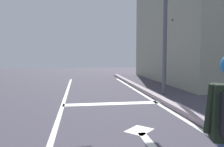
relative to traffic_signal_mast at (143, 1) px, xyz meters
The scene contains 8 objects.
lane_line_center 6.07m from the traffic_signal_mast, 129.28° to the right, with size 0.12×20.00×0.01m, color silver.
lane_line_curbside 5.25m from the traffic_signal_mast, 89.45° to the right, with size 0.12×20.00×0.01m, color silver.
stop_bar 4.24m from the traffic_signal_mast, 133.68° to the right, with size 3.23×0.40×0.01m, color silver.
lane_arrow_stem 6.37m from the traffic_signal_mast, 104.18° to the right, with size 0.16×1.40×0.01m, color silver.
lane_arrow_head 5.72m from the traffic_signal_mast, 106.91° to the right, with size 0.56×0.44×0.01m, color silver.
curb_strip 5.21m from the traffic_signal_mast, 85.62° to the right, with size 0.24×24.00×0.14m, color #A59399.
traffic_signal_mast is the anchor object (origin of this frame).
roadside_tree 3.86m from the traffic_signal_mast, 39.21° to the left, with size 0.95×0.99×4.13m.
Camera 1 is at (0.29, 1.06, 1.59)m, focal length 35.87 mm.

